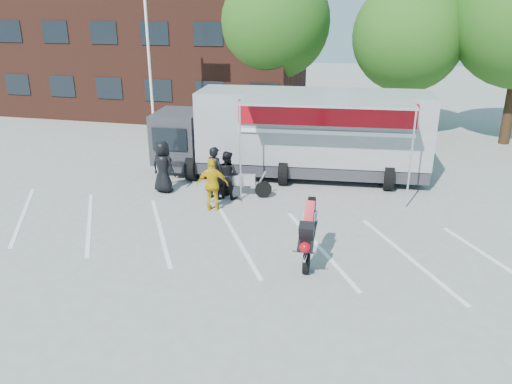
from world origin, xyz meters
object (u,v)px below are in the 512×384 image
at_px(spectator_leather_c, 227,175).
at_px(tree_left, 273,22).
at_px(spectator_leather_b, 215,173).
at_px(transporter_truck, 298,177).
at_px(spectator_hivis, 213,185).
at_px(tree_mid, 408,37).
at_px(flagpole, 153,37).
at_px(stunt_bike_rider, 309,261).
at_px(spectator_leather_a, 163,167).
at_px(parked_motorcycle, 244,196).

bearing_deg(spectator_leather_c, tree_left, -71.78).
xyz_separation_m(tree_left, spectator_leather_b, (0.59, -12.07, -4.63)).
xyz_separation_m(transporter_truck, spectator_hivis, (-2.16, -4.09, 0.88)).
bearing_deg(tree_mid, flagpole, -156.03).
height_order(spectator_leather_c, spectator_hivis, spectator_hivis).
distance_m(flagpole, tree_left, 7.37).
xyz_separation_m(flagpole, stunt_bike_rider, (8.68, -9.87, -5.05)).
distance_m(tree_mid, spectator_hivis, 14.18).
distance_m(stunt_bike_rider, spectator_leather_a, 7.14).
distance_m(parked_motorcycle, spectator_leather_b, 1.38).
bearing_deg(tree_left, spectator_leather_c, -85.37).
xyz_separation_m(spectator_leather_c, spectator_hivis, (-0.12, -1.20, 0.04)).
bearing_deg(spectator_hivis, flagpole, -66.82).
height_order(tree_mid, spectator_leather_a, tree_mid).
distance_m(transporter_truck, parked_motorcycle, 3.04).
height_order(flagpole, spectator_hivis, flagpole).
bearing_deg(stunt_bike_rider, spectator_leather_a, 143.85).
bearing_deg(flagpole, spectator_leather_a, -64.42).
relative_size(flagpole, spectator_leather_b, 4.28).
height_order(tree_mid, spectator_hivis, tree_mid).
height_order(tree_left, transporter_truck, tree_left).
bearing_deg(stunt_bike_rider, spectator_leather_b, 133.37).
xyz_separation_m(tree_left, tree_mid, (7.00, -1.00, -0.62)).
xyz_separation_m(tree_left, stunt_bike_rider, (4.43, -15.87, -5.57)).
relative_size(flagpole, stunt_bike_rider, 4.06).
bearing_deg(stunt_bike_rider, tree_mid, 78.21).
bearing_deg(spectator_leather_c, spectator_leather_b, 36.97).
xyz_separation_m(flagpole, tree_mid, (11.24, 5.00, -0.11)).
distance_m(stunt_bike_rider, spectator_hivis, 4.61).
height_order(transporter_truck, spectator_hivis, spectator_hivis).
bearing_deg(parked_motorcycle, flagpole, 38.60).
bearing_deg(tree_mid, parked_motorcycle, -117.20).
xyz_separation_m(spectator_leather_a, spectator_leather_b, (2.02, -0.18, -0.01)).
bearing_deg(tree_mid, spectator_leather_c, -118.95).
distance_m(tree_mid, parked_motorcycle, 12.97).
xyz_separation_m(spectator_leather_b, spectator_leather_c, (0.37, 0.16, -0.09)).
relative_size(flagpole, tree_left, 0.93).
bearing_deg(flagpole, spectator_leather_c, -48.60).
bearing_deg(spectator_leather_b, tree_left, -65.74).
bearing_deg(transporter_truck, tree_mid, 58.29).
bearing_deg(spectator_hivis, tree_mid, -129.37).
xyz_separation_m(flagpole, spectator_leather_b, (4.84, -6.07, -4.12)).
distance_m(flagpole, spectator_leather_b, 8.79).
xyz_separation_m(spectator_leather_a, spectator_hivis, (2.27, -1.22, -0.06)).
xyz_separation_m(tree_left, parked_motorcycle, (1.52, -11.67, -5.57)).
xyz_separation_m(transporter_truck, spectator_leather_c, (-2.04, -2.89, 0.85)).
height_order(transporter_truck, spectator_leather_c, spectator_leather_c).
bearing_deg(spectator_leather_b, tree_mid, -98.61).
height_order(tree_left, spectator_leather_a, tree_left).
bearing_deg(spectator_leather_a, parked_motorcycle, -162.77).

